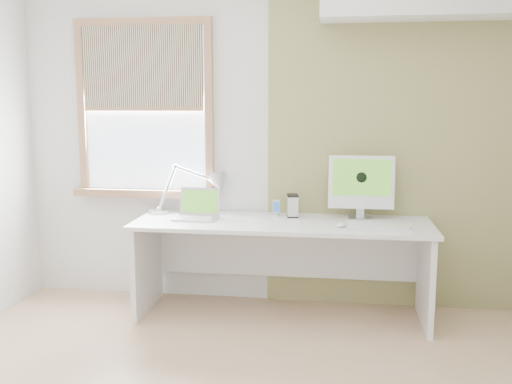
% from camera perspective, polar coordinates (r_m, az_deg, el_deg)
% --- Properties ---
extents(room, '(4.04, 3.54, 2.64)m').
position_cam_1_polar(room, '(2.83, -2.97, 2.71)').
color(room, tan).
rests_on(room, ground).
extents(accent_wall, '(2.00, 0.02, 2.60)m').
position_cam_1_polar(accent_wall, '(4.53, 13.91, 4.82)').
color(accent_wall, olive).
rests_on(accent_wall, room).
extents(window, '(1.20, 0.14, 1.42)m').
position_cam_1_polar(window, '(4.73, -11.05, 8.05)').
color(window, '#A37251').
rests_on(window, room).
extents(desk, '(2.20, 0.70, 0.73)m').
position_cam_1_polar(desk, '(4.36, 2.65, -5.29)').
color(desk, white).
rests_on(desk, room).
extents(desk_lamp, '(0.71, 0.33, 0.39)m').
position_cam_1_polar(desk_lamp, '(4.57, -4.85, 0.48)').
color(desk_lamp, silver).
rests_on(desk_lamp, desk).
extents(laptop, '(0.33, 0.27, 0.22)m').
position_cam_1_polar(laptop, '(4.38, -5.85, -1.89)').
color(laptop, silver).
rests_on(laptop, desk).
extents(phone_dock, '(0.08, 0.08, 0.13)m').
position_cam_1_polar(phone_dock, '(4.45, 2.01, -1.94)').
color(phone_dock, silver).
rests_on(phone_dock, desk).
extents(external_drive, '(0.10, 0.14, 0.17)m').
position_cam_1_polar(external_drive, '(4.42, 3.66, -1.36)').
color(external_drive, silver).
rests_on(external_drive, desk).
extents(imac, '(0.49, 0.16, 0.48)m').
position_cam_1_polar(imac, '(4.38, 10.42, 0.83)').
color(imac, silver).
rests_on(imac, desk).
extents(keyboard, '(0.45, 0.14, 0.02)m').
position_cam_1_polar(keyboard, '(4.06, 12.12, -3.57)').
color(keyboard, white).
rests_on(keyboard, desk).
extents(mouse, '(0.08, 0.11, 0.03)m').
position_cam_1_polar(mouse, '(4.11, 8.50, -3.25)').
color(mouse, white).
rests_on(mouse, desk).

